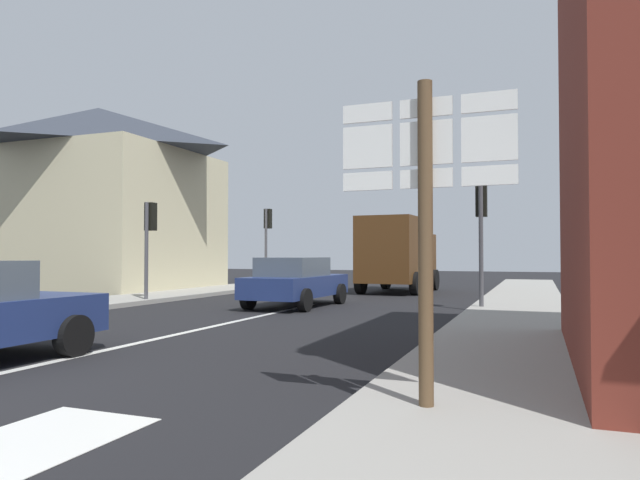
% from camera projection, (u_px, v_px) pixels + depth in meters
% --- Properties ---
extents(ground_plane, '(80.00, 80.00, 0.00)m').
position_uv_depth(ground_plane, '(286.00, 311.00, 15.73)').
color(ground_plane, black).
extents(sidewalk_right, '(2.50, 44.00, 0.14)m').
position_uv_depth(sidewalk_right, '(512.00, 327.00, 11.69)').
color(sidewalk_right, gray).
rests_on(sidewalk_right, ground).
extents(sidewalk_left, '(2.50, 44.00, 0.14)m').
position_uv_depth(sidewalk_left, '(61.00, 307.00, 16.03)').
color(sidewalk_left, gray).
rests_on(sidewalk_left, ground).
extents(lane_centre_stripe, '(0.16, 12.00, 0.01)m').
position_uv_depth(lane_centre_stripe, '(207.00, 328.00, 11.99)').
color(lane_centre_stripe, silver).
rests_on(lane_centre_stripe, ground).
extents(lane_turn_arrow, '(1.20, 2.20, 0.01)m').
position_uv_depth(lane_turn_arrow, '(13.00, 449.00, 4.52)').
color(lane_turn_arrow, silver).
rests_on(lane_turn_arrow, ground).
extents(clapboard_house_left, '(9.42, 8.73, 8.10)m').
position_uv_depth(clapboard_house_left, '(98.00, 197.00, 25.20)').
color(clapboard_house_left, beige).
rests_on(clapboard_house_left, ground).
extents(sedan_far, '(2.06, 4.25, 1.47)m').
position_uv_depth(sedan_far, '(296.00, 281.00, 16.91)').
color(sedan_far, navy).
rests_on(sedan_far, ground).
extents(delivery_truck, '(2.66, 5.08, 3.05)m').
position_uv_depth(delivery_truck, '(398.00, 252.00, 23.46)').
color(delivery_truck, '#4C2D14').
rests_on(delivery_truck, ground).
extents(route_sign_post, '(1.66, 0.14, 3.20)m').
position_uv_depth(route_sign_post, '(426.00, 207.00, 5.37)').
color(route_sign_post, brown).
rests_on(route_sign_post, ground).
extents(traffic_light_far_left, '(0.30, 0.49, 3.66)m').
position_uv_depth(traffic_light_far_left, '(267.00, 229.00, 26.15)').
color(traffic_light_far_left, '#47474C').
rests_on(traffic_light_far_left, ground).
extents(traffic_light_near_left, '(0.30, 0.49, 3.23)m').
position_uv_depth(traffic_light_near_left, '(150.00, 229.00, 18.22)').
color(traffic_light_near_left, '#47474C').
rests_on(traffic_light_near_left, ground).
extents(traffic_light_near_right, '(0.30, 0.49, 3.50)m').
position_uv_depth(traffic_light_near_right, '(481.00, 217.00, 15.68)').
color(traffic_light_near_right, '#47474C').
rests_on(traffic_light_near_right, ground).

